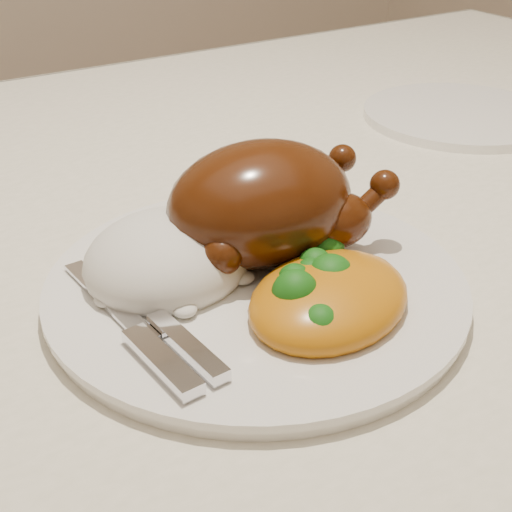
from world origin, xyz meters
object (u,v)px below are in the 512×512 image
side_plate (460,115)px  dinner_plate (256,286)px  roast_chicken (266,202)px  dining_table (250,278)px

side_plate → dinner_plate: bearing=-154.9°
dinner_plate → roast_chicken: (0.03, 0.03, 0.05)m
dining_table → roast_chicken: (-0.07, -0.13, 0.16)m
dinner_plate → side_plate: (0.43, 0.20, -0.00)m
dining_table → roast_chicken: roast_chicken is taller
dining_table → dinner_plate: (-0.10, -0.16, 0.11)m
dinner_plate → side_plate: size_ratio=1.31×
dinner_plate → roast_chicken: roast_chicken is taller
dining_table → side_plate: side_plate is taller
dinner_plate → roast_chicken: size_ratio=1.67×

